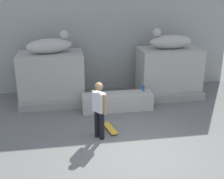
{
  "coord_description": "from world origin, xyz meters",
  "views": [
    {
      "loc": [
        -1.77,
        -6.74,
        4.33
      ],
      "look_at": [
        -0.34,
        1.86,
        1.1
      ],
      "focal_mm": 48.98,
      "sensor_mm": 36.0,
      "label": 1
    }
  ],
  "objects_px": {
    "statue_reclining_right": "(170,41)",
    "skater": "(99,108)",
    "statue_reclining_left": "(50,45)",
    "bottle_blue": "(143,88)",
    "bottle_brown": "(98,93)",
    "skateboard": "(110,128)"
  },
  "relations": [
    {
      "from": "statue_reclining_right",
      "to": "bottle_brown",
      "type": "xyz_separation_m",
      "value": [
        -2.85,
        -1.37,
        -1.37
      ]
    },
    {
      "from": "skateboard",
      "to": "bottle_blue",
      "type": "xyz_separation_m",
      "value": [
        1.42,
        1.56,
        0.63
      ]
    },
    {
      "from": "statue_reclining_left",
      "to": "bottle_blue",
      "type": "relative_size",
      "value": 6.36
    },
    {
      "from": "skater",
      "to": "bottle_blue",
      "type": "height_order",
      "value": "skater"
    },
    {
      "from": "bottle_blue",
      "to": "bottle_brown",
      "type": "height_order",
      "value": "bottle_brown"
    },
    {
      "from": "skateboard",
      "to": "bottle_brown",
      "type": "relative_size",
      "value": 2.74
    },
    {
      "from": "bottle_blue",
      "to": "bottle_brown",
      "type": "distance_m",
      "value": 1.64
    },
    {
      "from": "statue_reclining_left",
      "to": "skater",
      "type": "bearing_deg",
      "value": -78.97
    },
    {
      "from": "skateboard",
      "to": "statue_reclining_left",
      "type": "bearing_deg",
      "value": -160.13
    },
    {
      "from": "skater",
      "to": "skateboard",
      "type": "height_order",
      "value": "skater"
    },
    {
      "from": "skater",
      "to": "skateboard",
      "type": "xyz_separation_m",
      "value": [
        0.37,
        0.39,
        -0.86
      ]
    },
    {
      "from": "skateboard",
      "to": "bottle_blue",
      "type": "relative_size",
      "value": 3.12
    },
    {
      "from": "statue_reclining_right",
      "to": "bottle_blue",
      "type": "height_order",
      "value": "statue_reclining_right"
    },
    {
      "from": "statue_reclining_right",
      "to": "skater",
      "type": "distance_m",
      "value": 4.44
    },
    {
      "from": "statue_reclining_left",
      "to": "statue_reclining_right",
      "type": "bearing_deg",
      "value": -12.5
    },
    {
      "from": "statue_reclining_left",
      "to": "bottle_blue",
      "type": "xyz_separation_m",
      "value": [
        3.11,
        -1.1,
        -1.39
      ]
    },
    {
      "from": "statue_reclining_right",
      "to": "bottle_blue",
      "type": "relative_size",
      "value": 6.1
    },
    {
      "from": "statue_reclining_left",
      "to": "bottle_blue",
      "type": "height_order",
      "value": "statue_reclining_left"
    },
    {
      "from": "bottle_blue",
      "to": "statue_reclining_right",
      "type": "bearing_deg",
      "value": 41.31
    },
    {
      "from": "statue_reclining_right",
      "to": "skater",
      "type": "relative_size",
      "value": 0.97
    },
    {
      "from": "statue_reclining_left",
      "to": "skater",
      "type": "height_order",
      "value": "statue_reclining_left"
    },
    {
      "from": "skateboard",
      "to": "statue_reclining_right",
      "type": "bearing_deg",
      "value": 122.3
    }
  ]
}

